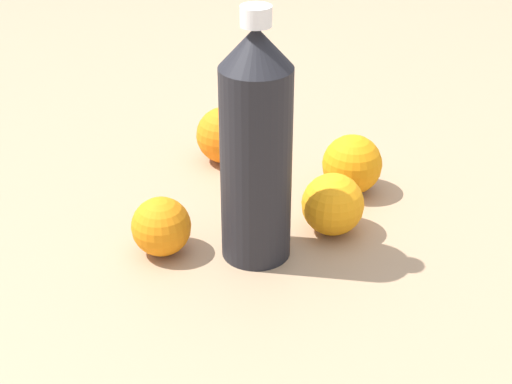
% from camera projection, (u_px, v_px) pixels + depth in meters
% --- Properties ---
extents(ground_plane, '(2.40, 2.40, 0.00)m').
position_uv_depth(ground_plane, '(275.00, 231.00, 0.94)').
color(ground_plane, '#9E7F60').
extents(water_bottle, '(0.08, 0.08, 0.29)m').
position_uv_depth(water_bottle, '(256.00, 146.00, 0.83)').
color(water_bottle, black).
rests_on(water_bottle, ground_plane).
extents(orange_0, '(0.07, 0.07, 0.07)m').
position_uv_depth(orange_0, '(161.00, 227.00, 0.88)').
color(orange_0, orange).
rests_on(orange_0, ground_plane).
extents(orange_1, '(0.07, 0.07, 0.07)m').
position_uv_depth(orange_1, '(333.00, 204.00, 0.92)').
color(orange_1, orange).
rests_on(orange_1, ground_plane).
extents(orange_2, '(0.08, 0.08, 0.08)m').
position_uv_depth(orange_2, '(224.00, 135.00, 1.08)').
color(orange_2, orange).
rests_on(orange_2, ground_plane).
extents(orange_3, '(0.08, 0.08, 0.08)m').
position_uv_depth(orange_3, '(352.00, 164.00, 1.01)').
color(orange_3, orange).
rests_on(orange_3, ground_plane).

